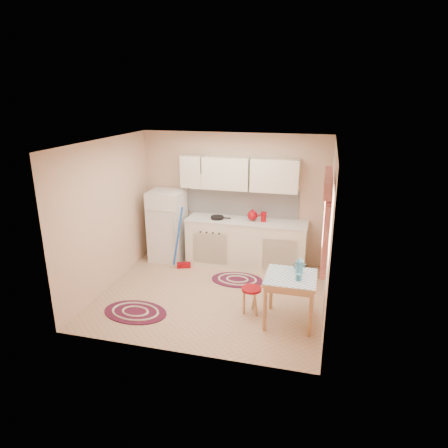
{
  "coord_description": "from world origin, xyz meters",
  "views": [
    {
      "loc": [
        1.67,
        -5.69,
        3.18
      ],
      "look_at": [
        0.15,
        0.25,
        1.17
      ],
      "focal_mm": 32.0,
      "sensor_mm": 36.0,
      "label": 1
    }
  ],
  "objects_px": {
    "fridge": "(168,226)",
    "base_cabinets": "(246,244)",
    "table": "(290,299)",
    "stool": "(251,301)"
  },
  "relations": [
    {
      "from": "fridge",
      "to": "table",
      "type": "relative_size",
      "value": 1.94
    },
    {
      "from": "table",
      "to": "stool",
      "type": "relative_size",
      "value": 1.71
    },
    {
      "from": "fridge",
      "to": "base_cabinets",
      "type": "bearing_deg",
      "value": 1.82
    },
    {
      "from": "table",
      "to": "stool",
      "type": "bearing_deg",
      "value": 170.32
    },
    {
      "from": "fridge",
      "to": "stool",
      "type": "bearing_deg",
      "value": -39.71
    },
    {
      "from": "fridge",
      "to": "base_cabinets",
      "type": "xyz_separation_m",
      "value": [
        1.57,
        0.05,
        -0.26
      ]
    },
    {
      "from": "base_cabinets",
      "to": "stool",
      "type": "bearing_deg",
      "value": -75.98
    },
    {
      "from": "stool",
      "to": "base_cabinets",
      "type": "bearing_deg",
      "value": 104.02
    },
    {
      "from": "base_cabinets",
      "to": "table",
      "type": "height_order",
      "value": "base_cabinets"
    },
    {
      "from": "fridge",
      "to": "base_cabinets",
      "type": "distance_m",
      "value": 1.59
    }
  ]
}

